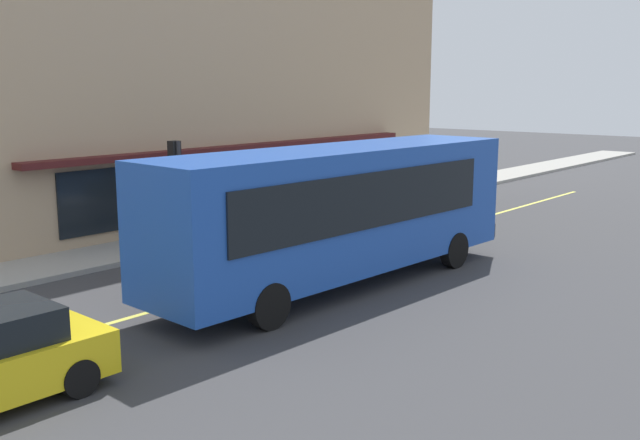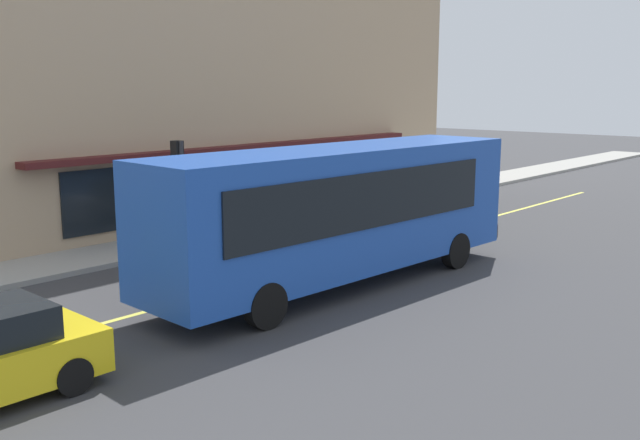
% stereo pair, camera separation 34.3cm
% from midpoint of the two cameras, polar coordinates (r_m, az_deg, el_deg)
% --- Properties ---
extents(ground, '(120.00, 120.00, 0.00)m').
position_cam_midpoint_polar(ground, '(20.95, 0.98, -3.11)').
color(ground, '#38383A').
extents(sidewalk, '(80.00, 2.44, 0.15)m').
position_cam_midpoint_polar(sidewalk, '(24.54, -8.46, -1.02)').
color(sidewalk, '#9E9B93').
rests_on(sidewalk, ground).
extents(lane_centre_stripe, '(36.00, 0.16, 0.01)m').
position_cam_midpoint_polar(lane_centre_stripe, '(20.95, 0.98, -3.10)').
color(lane_centre_stripe, '#D8D14C').
rests_on(lane_centre_stripe, ground).
extents(storefront_building, '(25.32, 11.41, 14.13)m').
position_cam_midpoint_polar(storefront_building, '(30.82, -13.63, 14.20)').
color(storefront_building, tan).
rests_on(storefront_building, ground).
extents(bus, '(11.22, 2.95, 3.50)m').
position_cam_midpoint_polar(bus, '(17.82, 1.19, 0.97)').
color(bus, '#1E4CAD').
rests_on(bus, ground).
extents(traffic_light, '(0.30, 0.52, 3.20)m').
position_cam_midpoint_polar(traffic_light, '(22.33, -11.88, 4.12)').
color(traffic_light, '#2D2D33').
rests_on(traffic_light, sidewalk).
extents(car_silver, '(4.33, 1.91, 1.52)m').
position_cam_midpoint_polar(car_silver, '(26.91, 4.27, 1.54)').
color(car_silver, '#B7BABF').
rests_on(car_silver, ground).
extents(car_white, '(4.36, 1.98, 1.52)m').
position_cam_midpoint_polar(car_white, '(22.20, -5.44, -0.42)').
color(car_white, white).
rests_on(car_white, ground).
extents(pedestrian_mid_block, '(0.34, 0.34, 1.62)m').
position_cam_midpoint_polar(pedestrian_mid_block, '(23.56, -9.81, 1.04)').
color(pedestrian_mid_block, black).
rests_on(pedestrian_mid_block, sidewalk).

